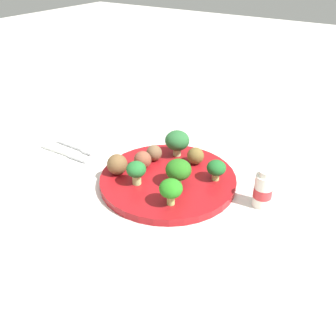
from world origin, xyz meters
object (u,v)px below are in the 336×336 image
(broccoli_floret_mid_right, at_px, (216,168))
(broccoli_floret_back_right, at_px, (178,170))
(broccoli_floret_near_rim, at_px, (136,170))
(meatball_center, at_px, (117,164))
(broccoli_floret_front_left, at_px, (171,189))
(fork, at_px, (78,147))
(yogurt_bottle, at_px, (263,190))
(plate, at_px, (168,180))
(napkin, at_px, (70,151))
(meatball_mid_right, at_px, (195,156))
(broccoli_floret_far_rim, at_px, (177,141))
(knife, at_px, (67,153))
(meatball_far_rim, at_px, (154,153))
(meatball_near_rim, at_px, (142,161))

(broccoli_floret_mid_right, bearing_deg, broccoli_floret_back_right, -135.74)
(broccoli_floret_near_rim, relative_size, meatball_center, 1.15)
(broccoli_floret_front_left, height_order, fork, broccoli_floret_front_left)
(broccoli_floret_mid_right, bearing_deg, yogurt_bottle, -5.37)
(meatball_center, height_order, fork, meatball_center)
(plate, distance_m, yogurt_bottle, 0.19)
(broccoli_floret_near_rim, distance_m, napkin, 0.24)
(broccoli_floret_front_left, distance_m, fork, 0.33)
(broccoli_floret_back_right, bearing_deg, plate, 160.58)
(broccoli_floret_near_rim, distance_m, meatball_mid_right, 0.15)
(broccoli_floret_front_left, relative_size, meatball_mid_right, 1.41)
(broccoli_floret_far_rim, bearing_deg, yogurt_bottle, -13.23)
(fork, xyz_separation_m, knife, (0.00, -0.04, -0.00))
(meatball_far_rim, distance_m, meatball_mid_right, 0.09)
(fork, bearing_deg, broccoli_floret_front_left, -13.40)
(broccoli_floret_near_rim, bearing_deg, broccoli_floret_back_right, 33.06)
(broccoli_floret_front_left, height_order, broccoli_floret_far_rim, broccoli_floret_far_rim)
(napkin, xyz_separation_m, knife, (0.01, -0.02, 0.00))
(napkin, bearing_deg, meatball_center, -9.31)
(broccoli_floret_far_rim, relative_size, meatball_far_rim, 1.70)
(broccoli_floret_far_rim, xyz_separation_m, napkin, (-0.24, -0.10, -0.05))
(knife, bearing_deg, broccoli_floret_far_rim, 28.06)
(meatball_far_rim, xyz_separation_m, napkin, (-0.20, -0.06, -0.03))
(broccoli_floret_mid_right, distance_m, fork, 0.35)
(meatball_center, height_order, meatball_near_rim, meatball_center)
(meatball_mid_right, distance_m, fork, 0.29)
(broccoli_floret_near_rim, height_order, meatball_mid_right, broccoli_floret_near_rim)
(broccoli_floret_back_right, relative_size, yogurt_bottle, 0.70)
(broccoli_floret_far_rim, xyz_separation_m, fork, (-0.23, -0.09, -0.04))
(meatball_center, relative_size, fork, 0.35)
(broccoli_floret_near_rim, xyz_separation_m, broccoli_floret_back_right, (0.07, 0.04, 0.00))
(broccoli_floret_near_rim, height_order, broccoli_floret_back_right, broccoli_floret_back_right)
(broccoli_floret_mid_right, xyz_separation_m, knife, (-0.35, -0.08, -0.04))
(fork, bearing_deg, meatball_far_rim, 11.71)
(meatball_far_rim, bearing_deg, broccoli_floret_front_left, -44.37)
(meatball_center, height_order, meatball_mid_right, meatball_center)
(knife, bearing_deg, yogurt_bottle, 8.81)
(broccoli_floret_back_right, xyz_separation_m, meatball_mid_right, (-0.01, 0.09, -0.01))
(broccoli_floret_back_right, bearing_deg, broccoli_floret_front_left, -69.59)
(yogurt_bottle, bearing_deg, broccoli_floret_near_rim, -158.47)
(meatball_near_rim, height_order, yogurt_bottle, yogurt_bottle)
(yogurt_bottle, bearing_deg, broccoli_floret_mid_right, 174.63)
(plate, height_order, meatball_near_rim, meatball_near_rim)
(broccoli_floret_back_right, height_order, knife, broccoli_floret_back_right)
(broccoli_floret_front_left, xyz_separation_m, meatball_near_rim, (-0.12, 0.07, -0.01))
(meatball_far_rim, bearing_deg, meatball_center, -109.91)
(meatball_near_rim, xyz_separation_m, yogurt_bottle, (0.25, 0.04, -0.00))
(meatball_center, xyz_separation_m, fork, (-0.16, 0.05, -0.03))
(meatball_near_rim, bearing_deg, broccoli_floret_near_rim, -62.94)
(broccoli_floret_front_left, height_order, meatball_far_rim, broccoli_floret_front_left)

